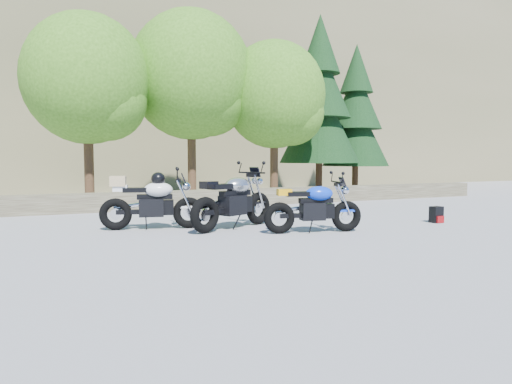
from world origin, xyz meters
TOP-DOWN VIEW (x-y plane):
  - ground at (0.00, 0.00)m, footprint 90.00×90.00m
  - stone_wall at (0.00, 5.50)m, footprint 22.00×0.55m
  - hillside at (3.00, 28.00)m, footprint 80.00×30.00m
  - tree_decid_left at (-2.39, 7.14)m, footprint 3.67×3.67m
  - tree_decid_mid at (0.91, 7.54)m, footprint 4.08×4.08m
  - tree_decid_right at (3.71, 6.94)m, footprint 3.54×3.54m
  - conifer_near at (6.20, 8.20)m, footprint 3.17×3.17m
  - conifer_far at (8.40, 8.80)m, footprint 2.82×2.82m
  - silver_bike at (-0.18, 1.25)m, footprint 2.13×1.14m
  - white_bike at (-1.72, 1.83)m, footprint 2.05×0.77m
  - blue_bike at (1.03, 0.13)m, footprint 1.94×0.69m
  - backpack at (4.24, 0.19)m, footprint 0.28×0.25m

SIDE VIEW (x-z plane):
  - ground at x=0.00m, z-range 0.00..0.00m
  - backpack at x=4.24m, z-range -0.01..0.36m
  - stone_wall at x=0.00m, z-range 0.00..0.50m
  - blue_bike at x=1.03m, z-range -0.01..0.97m
  - silver_bike at x=-0.18m, z-range -0.02..1.13m
  - white_bike at x=-1.72m, z-range -0.01..1.14m
  - conifer_far at x=8.40m, z-range 0.13..6.41m
  - tree_decid_right at x=3.71m, z-range 0.79..6.20m
  - tree_decid_left at x=-2.39m, z-range 0.83..6.44m
  - conifer_near at x=6.20m, z-range 0.15..7.21m
  - tree_decid_mid at x=0.91m, z-range 0.92..7.16m
  - hillside at x=3.00m, z-range 0.00..15.00m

